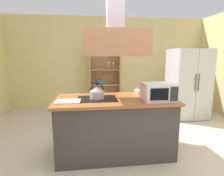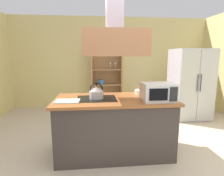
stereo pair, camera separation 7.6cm
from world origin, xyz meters
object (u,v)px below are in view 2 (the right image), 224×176
dish_cabinet (106,82)px  kettle (96,92)px  refrigerator (190,84)px  fruit_bowl (142,91)px  cutting_board (67,101)px  microwave (158,92)px

dish_cabinet → kettle: bearing=-97.1°
refrigerator → dish_cabinet: dish_cabinet is taller
dish_cabinet → kettle: 2.69m
refrigerator → fruit_bowl: (-1.55, -1.23, 0.08)m
dish_cabinet → refrigerator: bearing=-29.7°
cutting_board → dish_cabinet: bearing=75.1°
refrigerator → cutting_board: 3.23m
microwave → fruit_bowl: 0.52m
cutting_board → microwave: (1.30, -0.07, 0.12)m
kettle → microwave: bearing=-14.0°
microwave → fruit_bowl: (-0.09, 0.50, -0.09)m
refrigerator → fruit_bowl: 1.98m
cutting_board → microwave: bearing=-3.1°
kettle → fruit_bowl: 0.85m
dish_cabinet → kettle: (-0.33, -2.66, 0.21)m
dish_cabinet → microwave: size_ratio=3.87×
cutting_board → microwave: size_ratio=0.74×
fruit_bowl → dish_cabinet: bearing=101.0°
refrigerator → microwave: (-1.46, -1.73, 0.17)m
refrigerator → microwave: bearing=-130.1°
cutting_board → microwave: 1.31m
dish_cabinet → cutting_board: bearing=-104.9°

